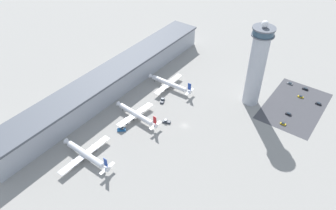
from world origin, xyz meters
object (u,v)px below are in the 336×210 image
(airplane_gate_bravo, at_px, (136,114))
(car_navy_sedan, at_px, (301,97))
(control_tower, at_px, (257,65))
(car_silver_sedan, at_px, (288,114))
(car_maroon_suv, at_px, (318,104))
(car_white_wagon, at_px, (305,89))
(airplane_gate_charlie, at_px, (169,84))
(car_green_van, at_px, (283,124))
(airplane_gate_alpha, at_px, (86,155))
(car_yellow_taxi, at_px, (290,84))
(service_truck_fuel, at_px, (122,129))
(service_truck_catering, at_px, (166,121))
(service_truck_baggage, at_px, (162,100))

(airplane_gate_bravo, distance_m, car_navy_sedan, 130.06)
(control_tower, height_order, car_silver_sedan, control_tower)
(control_tower, distance_m, car_navy_sedan, 52.31)
(car_maroon_suv, xyz_separation_m, car_navy_sedan, (0.78, 13.99, -0.02))
(car_white_wagon, relative_size, car_silver_sedan, 1.10)
(airplane_gate_charlie, xyz_separation_m, car_green_van, (11.63, -91.42, -3.56))
(airplane_gate_bravo, height_order, car_white_wagon, airplane_gate_bravo)
(airplane_gate_alpha, bearing_deg, car_silver_sedan, -36.80)
(airplane_gate_alpha, height_order, car_yellow_taxi, airplane_gate_alpha)
(car_yellow_taxi, bearing_deg, car_white_wagon, -90.47)
(control_tower, height_order, car_green_van, control_tower)
(control_tower, relative_size, car_yellow_taxi, 14.43)
(airplane_gate_bravo, xyz_separation_m, car_white_wagon, (108.56, -87.33, -3.67))
(service_truck_fuel, xyz_separation_m, car_yellow_taxi, (124.11, -74.84, -0.40))
(car_maroon_suv, bearing_deg, car_green_van, 160.50)
(car_silver_sedan, bearing_deg, service_truck_catering, 131.46)
(car_white_wagon, xyz_separation_m, car_maroon_suv, (-13.39, -14.39, -0.02))
(airplane_gate_alpha, xyz_separation_m, car_yellow_taxi, (156.70, -74.99, -3.45))
(airplane_gate_alpha, relative_size, car_navy_sedan, 8.86)
(airplane_gate_charlie, bearing_deg, airplane_gate_alpha, -178.31)
(control_tower, distance_m, service_truck_baggage, 74.89)
(service_truck_fuel, xyz_separation_m, car_green_van, (72.40, -88.52, -0.35))
(airplane_gate_alpha, bearing_deg, service_truck_baggage, -2.48)
(service_truck_fuel, relative_size, car_yellow_taxi, 1.32)
(car_green_van, relative_size, car_navy_sedan, 0.92)
(airplane_gate_charlie, height_order, car_silver_sedan, airplane_gate_charlie)
(car_maroon_suv, bearing_deg, car_yellow_taxi, 63.62)
(service_truck_fuel, relative_size, car_silver_sedan, 1.40)
(control_tower, bearing_deg, car_yellow_taxi, -22.29)
(car_green_van, distance_m, car_yellow_taxi, 53.49)
(car_white_wagon, relative_size, car_yellow_taxi, 1.03)
(car_silver_sedan, bearing_deg, airplane_gate_alpha, 143.20)
(airplane_gate_alpha, distance_m, car_navy_sedan, 168.89)
(airplane_gate_alpha, height_order, airplane_gate_bravo, airplane_gate_alpha)
(airplane_gate_bravo, distance_m, airplane_gate_charlie, 45.44)
(airplane_gate_charlie, bearing_deg, car_navy_sedan, -60.90)
(airplane_gate_alpha, xyz_separation_m, car_white_wagon, (156.59, -87.81, -3.39))
(control_tower, height_order, airplane_gate_charlie, control_tower)
(car_yellow_taxi, height_order, car_maroon_suv, car_maroon_suv)
(control_tower, xyz_separation_m, service_truck_baggage, (-39.88, 54.87, -31.75))
(airplane_gate_alpha, xyz_separation_m, service_truck_baggage, (75.70, -3.27, -3.16))
(car_silver_sedan, xyz_separation_m, car_yellow_taxi, (39.05, 13.02, -0.07))
(car_white_wagon, bearing_deg, car_navy_sedan, -178.18)
(control_tower, bearing_deg, car_green_van, -109.13)
(car_silver_sedan, bearing_deg, airplane_gate_bravo, 128.49)
(car_white_wagon, relative_size, car_green_van, 1.16)
(service_truck_fuel, xyz_separation_m, car_white_wagon, (124.00, -87.66, -0.34))
(service_truck_catering, xyz_separation_m, service_truck_fuel, (-25.17, 20.09, 0.12))
(airplane_gate_bravo, bearing_deg, service_truck_catering, -63.79)
(service_truck_catering, relative_size, car_yellow_taxi, 1.36)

